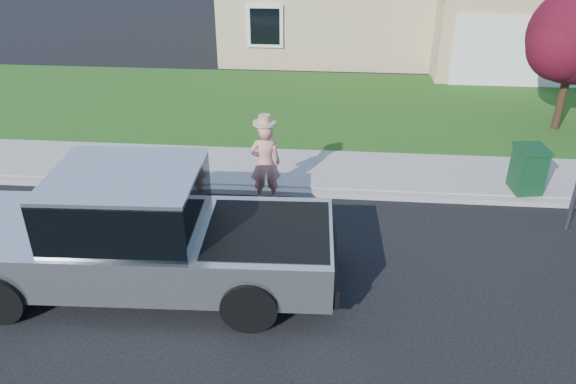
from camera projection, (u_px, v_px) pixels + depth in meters
The scene contains 7 objects.
ground at pixel (305, 276), 9.69m from camera, with size 80.00×80.00×0.00m, color black.
curb at pixel (359, 195), 12.13m from camera, with size 40.00×0.20×0.12m, color gray.
sidewalk at pixel (358, 172), 13.09m from camera, with size 40.00×2.00×0.15m, color gray.
lawn at pixel (354, 108), 17.05m from camera, with size 40.00×7.00×0.10m, color #1E4413.
pickup_truck at pixel (141, 235), 9.05m from camera, with size 6.40×2.49×2.08m.
woman at pixel (265, 162), 11.61m from camera, with size 0.71×0.53×1.94m.
trash_bin at pixel (528, 169), 11.92m from camera, with size 0.69×0.77×1.00m.
Camera 1 is at (0.39, -7.84, 5.87)m, focal length 35.00 mm.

